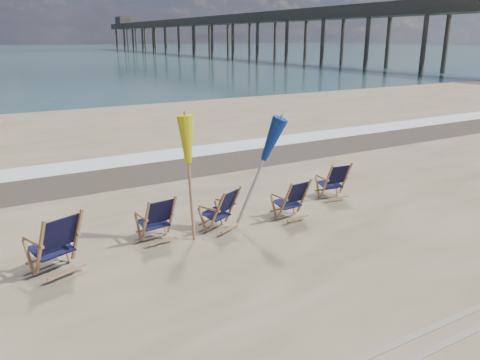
{
  "coord_description": "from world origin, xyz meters",
  "views": [
    {
      "loc": [
        -4.41,
        -5.5,
        3.62
      ],
      "look_at": [
        0.0,
        2.2,
        0.9
      ],
      "focal_mm": 35.0,
      "sensor_mm": 36.0,
      "label": 1
    }
  ],
  "objects": [
    {
      "name": "wet_sand_strip",
      "position": [
        0.0,
        6.8,
        0.0
      ],
      "size": [
        200.0,
        2.6,
        0.0
      ],
      "primitive_type": "cube",
      "color": "#42362A",
      "rests_on": "ground"
    },
    {
      "name": "umbrella_blue",
      "position": [
        0.09,
        1.76,
        1.8
      ],
      "size": [
        0.3,
        0.3,
        2.34
      ],
      "color": "#A5A5AD",
      "rests_on": "ground"
    },
    {
      "name": "umbrella_yellow",
      "position": [
        -1.2,
        1.91,
        1.78
      ],
      "size": [
        0.3,
        0.3,
        2.31
      ],
      "color": "#B07A4E",
      "rests_on": "ground"
    },
    {
      "name": "fishing_pier",
      "position": [
        38.0,
        74.0,
        4.65
      ],
      "size": [
        4.4,
        140.0,
        9.3
      ],
      "primitive_type": null,
      "color": "#4A3E36",
      "rests_on": "ground"
    },
    {
      "name": "beach_chair_2",
      "position": [
        -0.25,
        2.03,
        0.45
      ],
      "size": [
        0.8,
        0.83,
        0.91
      ],
      "primitive_type": null,
      "rotation": [
        0.0,
        0.0,
        3.57
      ],
      "color": "black",
      "rests_on": "ground"
    },
    {
      "name": "beach_chair_0",
      "position": [
        -3.25,
        1.77,
        0.55
      ],
      "size": [
        0.93,
        0.98,
        1.1
      ],
      "primitive_type": null,
      "rotation": [
        0.0,
        0.0,
        3.49
      ],
      "color": "black",
      "rests_on": "ground"
    },
    {
      "name": "beach_chair_3",
      "position": [
        1.26,
        1.74,
        0.46
      ],
      "size": [
        0.63,
        0.7,
        0.91
      ],
      "primitive_type": null,
      "rotation": [
        0.0,
        0.0,
        3.22
      ],
      "color": "black",
      "rests_on": "ground"
    },
    {
      "name": "surf_foam",
      "position": [
        0.0,
        8.3,
        0.0
      ],
      "size": [
        200.0,
        1.4,
        0.01
      ],
      "primitive_type": "cube",
      "color": "silver",
      "rests_on": "ground"
    },
    {
      "name": "beach_chair_4",
      "position": [
        2.84,
        2.25,
        0.46
      ],
      "size": [
        0.66,
        0.73,
        0.92
      ],
      "primitive_type": null,
      "rotation": [
        0.0,
        0.0,
        3.03
      ],
      "color": "black",
      "rests_on": "ground"
    },
    {
      "name": "beach_chair_1",
      "position": [
        -1.51,
        2.08,
        0.46
      ],
      "size": [
        0.66,
        0.72,
        0.92
      ],
      "primitive_type": null,
      "rotation": [
        0.0,
        0.0,
        3.24
      ],
      "color": "black",
      "rests_on": "ground"
    }
  ]
}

